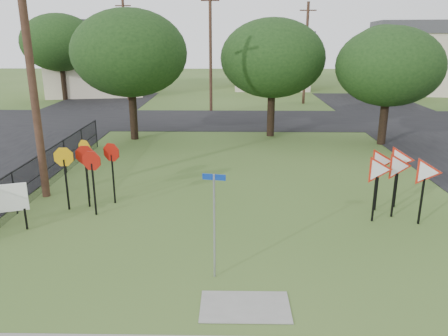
# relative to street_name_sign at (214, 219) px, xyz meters

# --- Properties ---
(ground) EXTENTS (140.00, 140.00, 0.00)m
(ground) POSITION_rel_street_name_sign_xyz_m (0.73, 1.11, -1.57)
(ground) COLOR #395921
(street_far) EXTENTS (60.00, 8.00, 0.02)m
(street_far) POSITION_rel_street_name_sign_xyz_m (0.73, 21.11, -1.56)
(street_far) COLOR black
(street_far) RESTS_ON ground
(curb_pad) EXTENTS (2.00, 1.20, 0.02)m
(curb_pad) POSITION_rel_street_name_sign_xyz_m (0.73, -1.29, -1.56)
(curb_pad) COLOR gray
(curb_pad) RESTS_ON ground
(street_name_sign) EXTENTS (0.55, 0.12, 2.70)m
(street_name_sign) POSITION_rel_street_name_sign_xyz_m (0.00, 0.00, 0.00)
(street_name_sign) COLOR #999CA1
(street_name_sign) RESTS_ON ground
(stop_sign_cluster) EXTENTS (2.11, 1.84, 2.24)m
(stop_sign_cluster) POSITION_rel_street_name_sign_xyz_m (-4.54, 4.63, 0.11)
(stop_sign_cluster) COLOR black
(stop_sign_cluster) RESTS_ON ground
(yield_sign_cluster) EXTENTS (2.40, 1.71, 2.25)m
(yield_sign_cluster) POSITION_rel_street_name_sign_xyz_m (5.74, 3.98, 0.09)
(yield_sign_cluster) COLOR black
(yield_sign_cluster) RESTS_ON ground
(info_board) EXTENTS (1.13, 0.43, 1.48)m
(info_board) POSITION_rel_street_name_sign_xyz_m (-6.47, 2.68, -0.58)
(info_board) COLOR black
(info_board) RESTS_ON ground
(utility_pole_main) EXTENTS (3.55, 0.33, 10.00)m
(utility_pole_main) POSITION_rel_street_name_sign_xyz_m (-6.51, 5.61, 3.64)
(utility_pole_main) COLOR #492F21
(utility_pole_main) RESTS_ON ground
(far_pole_a) EXTENTS (1.40, 0.24, 9.00)m
(far_pole_a) POSITION_rel_street_name_sign_xyz_m (-1.27, 25.11, 3.03)
(far_pole_a) COLOR #492F21
(far_pole_a) RESTS_ON ground
(far_pole_b) EXTENTS (1.40, 0.24, 8.50)m
(far_pole_b) POSITION_rel_street_name_sign_xyz_m (6.73, 29.11, 2.78)
(far_pole_b) COLOR #492F21
(far_pole_b) RESTS_ON ground
(far_pole_c) EXTENTS (1.40, 0.24, 9.00)m
(far_pole_c) POSITION_rel_street_name_sign_xyz_m (-9.27, 31.11, 3.03)
(far_pole_c) COLOR #492F21
(far_pole_c) RESTS_ON ground
(fence_run) EXTENTS (0.05, 11.55, 1.50)m
(fence_run) POSITION_rel_street_name_sign_xyz_m (-6.87, 7.36, -0.78)
(fence_run) COLOR black
(fence_run) RESTS_ON ground
(house_left) EXTENTS (10.58, 8.88, 7.20)m
(house_left) POSITION_rel_street_name_sign_xyz_m (-13.27, 35.11, 2.08)
(house_left) COLOR beige
(house_left) RESTS_ON ground
(house_mid) EXTENTS (8.40, 8.40, 6.20)m
(house_mid) POSITION_rel_street_name_sign_xyz_m (4.73, 41.11, 1.58)
(house_mid) COLOR beige
(house_mid) RESTS_ON ground
(house_right) EXTENTS (8.30, 8.30, 7.20)m
(house_right) POSITION_rel_street_name_sign_xyz_m (18.73, 37.11, 2.08)
(house_right) COLOR beige
(house_right) RESTS_ON ground
(tree_near_left) EXTENTS (6.40, 6.40, 7.27)m
(tree_near_left) POSITION_rel_street_name_sign_xyz_m (-5.27, 15.11, 3.29)
(tree_near_left) COLOR black
(tree_near_left) RESTS_ON ground
(tree_near_mid) EXTENTS (6.00, 6.00, 6.80)m
(tree_near_mid) POSITION_rel_street_name_sign_xyz_m (2.73, 16.11, 2.97)
(tree_near_mid) COLOR black
(tree_near_mid) RESTS_ON ground
(tree_near_right) EXTENTS (5.60, 5.60, 6.33)m
(tree_near_right) POSITION_rel_street_name_sign_xyz_m (8.73, 14.11, 2.66)
(tree_near_right) COLOR black
(tree_near_right) RESTS_ON ground
(tree_far_left) EXTENTS (6.80, 6.80, 7.73)m
(tree_far_left) POSITION_rel_street_name_sign_xyz_m (-15.27, 31.11, 3.60)
(tree_far_left) COLOR black
(tree_far_left) RESTS_ON ground
(tree_far_right) EXTENTS (6.00, 6.00, 6.80)m
(tree_far_right) POSITION_rel_street_name_sign_xyz_m (14.73, 33.11, 2.97)
(tree_far_right) COLOR black
(tree_far_right) RESTS_ON ground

